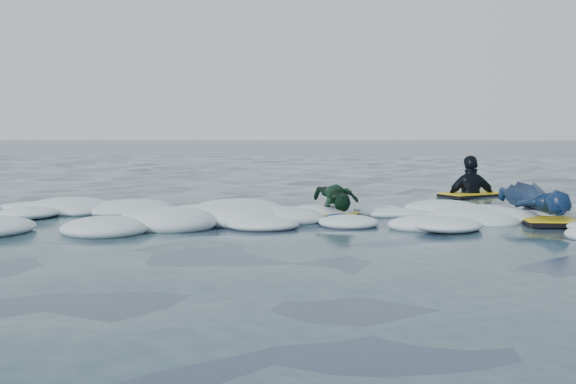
{
  "coord_description": "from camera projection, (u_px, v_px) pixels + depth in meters",
  "views": [
    {
      "loc": [
        0.19,
        -7.99,
        1.14
      ],
      "look_at": [
        -0.16,
        1.6,
        0.29
      ],
      "focal_mm": 45.0,
      "sensor_mm": 36.0,
      "label": 1
    }
  ],
  "objects": [
    {
      "name": "prone_woman_unit",
      "position": [
        538.0,
        202.0,
        8.92
      ],
      "size": [
        0.71,
        1.72,
        0.44
      ],
      "rotation": [
        0.0,
        0.0,
        1.54
      ],
      "color": "black",
      "rests_on": "ground"
    },
    {
      "name": "waiting_rider_unit",
      "position": [
        471.0,
        202.0,
        11.91
      ],
      "size": [
        1.17,
        1.03,
        1.55
      ],
      "rotation": [
        0.0,
        0.0,
        0.56
      ],
      "color": "black",
      "rests_on": "ground"
    },
    {
      "name": "prone_child_unit",
      "position": [
        338.0,
        201.0,
        9.31
      ],
      "size": [
        0.65,
        1.16,
        0.41
      ],
      "rotation": [
        0.0,
        0.0,
        1.19
      ],
      "color": "black",
      "rests_on": "ground"
    },
    {
      "name": "foam_band",
      "position": [
        299.0,
        219.0,
        9.09
      ],
      "size": [
        12.0,
        3.1,
        0.3
      ],
      "primitive_type": null,
      "color": "silver",
      "rests_on": "ground"
    },
    {
      "name": "ground",
      "position": [
        297.0,
        231.0,
        8.06
      ],
      "size": [
        120.0,
        120.0,
        0.0
      ],
      "primitive_type": "plane",
      "color": "#1B2B42",
      "rests_on": "ground"
    }
  ]
}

